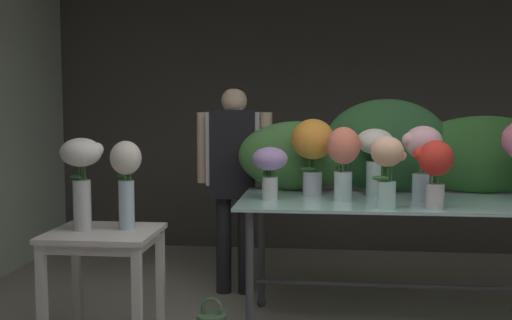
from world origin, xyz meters
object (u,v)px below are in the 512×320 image
Objects in this scene: vase_coral_carnations at (343,156)px; vase_ivory_roses at (375,152)px; display_table_glass at (395,219)px; vase_lilac_tulips at (270,166)px; vase_scarlet_stock at (435,166)px; side_table_white at (104,249)px; vase_peach_anemones at (387,165)px; vase_blush_freesia at (423,153)px; vase_sunset_lilies at (313,146)px; florist at (234,167)px; vase_white_roses_tall at (82,169)px; vase_cream_lisianthus_tall at (126,175)px.

vase_ivory_roses is (0.22, 0.27, 0.01)m from vase_coral_carnations.
vase_lilac_tulips reaches higher than display_table_glass.
vase_scarlet_stock is 1.03m from vase_lilac_tulips.
vase_peach_anemones is at bearing 5.32° from side_table_white.
vase_peach_anemones is at bearing -46.86° from vase_coral_carnations.
vase_sunset_lilies is at bearing 165.59° from vase_blush_freesia.
florist is 4.03× the size of vase_scarlet_stock.
vase_coral_carnations is 1.61m from vase_white_roses_tall.
vase_ivory_roses is at bearing 127.28° from display_table_glass.
vase_coral_carnations is at bearing 14.98° from vase_white_roses_tall.
vase_cream_lisianthus_tall is at bearing -157.48° from vase_ivory_roses.
vase_scarlet_stock is at bearing -14.00° from vase_lilac_tulips.
vase_sunset_lilies is 1.50m from vase_white_roses_tall.
side_table_white is at bearing -155.35° from vase_lilac_tulips.
vase_ivory_roses is (-0.28, 0.23, -0.01)m from vase_blush_freesia.
florist reaches higher than vase_cream_lisianthus_tall.
florist reaches higher than vase_blush_freesia.
vase_peach_anemones is 0.90× the size of vase_coral_carnations.
vase_lilac_tulips is at bearing -178.81° from vase_blush_freesia.
vase_coral_carnations is (-0.24, 0.26, 0.03)m from vase_peach_anemones.
vase_sunset_lilies reaches higher than vase_peach_anemones.
vase_scarlet_stock is at bearing -83.79° from vase_blush_freesia.
vase_ivory_roses is at bearing 22.66° from side_table_white.
vase_scarlet_stock is (0.19, -0.34, 0.38)m from display_table_glass.
vase_coral_carnations is 1.04× the size of vase_ivory_roses.
vase_cream_lisianthus_tall is at bearing -176.36° from vase_peach_anemones.
vase_ivory_roses is at bearing 21.18° from vase_white_roses_tall.
vase_blush_freesia is 1.06× the size of vase_ivory_roses.
vase_ivory_roses is at bearing 140.63° from vase_blush_freesia.
vase_coral_carnations is at bearing -129.02° from vase_ivory_roses.
display_table_glass is at bearing 15.56° from vase_white_roses_tall.
vase_cream_lisianthus_tall is (-1.52, -0.63, -0.11)m from vase_ivory_roses.
vase_sunset_lilies reaches higher than vase_white_roses_tall.
side_table_white is 0.46m from vase_cream_lisianthus_tall.
vase_scarlet_stock is 2.09m from vase_white_roses_tall.
vase_cream_lisianthus_tall is (-1.10, -0.58, -0.15)m from vase_sunset_lilies.
vase_coral_carnations is 0.35m from vase_ivory_roses.
side_table_white is 1.86m from vase_ivory_roses.
vase_scarlet_stock is 0.78× the size of vase_sunset_lilies.
vase_ivory_roses is (1.65, 0.69, 0.54)m from side_table_white.
vase_coral_carnations reaches higher than side_table_white.
vase_white_roses_tall is at bearing -175.08° from vase_peach_anemones.
vase_sunset_lilies reaches higher than side_table_white.
vase_scarlet_stock is 0.85× the size of vase_coral_carnations.
florist reaches higher than vase_peach_anemones.
vase_white_roses_tall is 0.26m from vase_cream_lisianthus_tall.
vase_sunset_lilies is 0.94× the size of vase_white_roses_tall.
vase_peach_anemones reaches higher than display_table_glass.
vase_blush_freesia is at bearing 50.19° from vase_peach_anemones.
display_table_glass is 0.55m from vase_coral_carnations.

